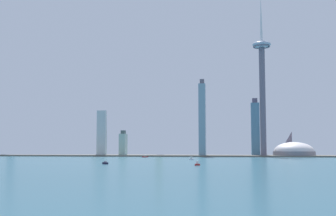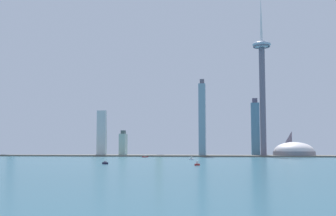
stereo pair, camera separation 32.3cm
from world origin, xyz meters
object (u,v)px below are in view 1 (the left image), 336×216
at_px(observation_tower, 262,74).
at_px(boat_5, 191,159).
at_px(skyscraper_7, 288,143).
at_px(boat_1, 197,164).
at_px(skyscraper_4, 256,135).
at_px(skyscraper_6, 102,133).
at_px(skyscraper_10, 123,144).
at_px(stadium_dome, 294,152).
at_px(boat_4, 105,163).
at_px(airplane, 90,76).
at_px(skyscraper_1, 98,144).
at_px(skyscraper_8, 12,133).
at_px(skyscraper_2, 255,129).
at_px(skyscraper_0, 159,133).
at_px(boat_2, 145,157).
at_px(skyscraper_3, 202,119).

distance_m(observation_tower, boat_5, 306.53).
distance_m(skyscraper_7, boat_1, 580.48).
distance_m(skyscraper_4, boat_5, 348.82).
bearing_deg(boat_5, skyscraper_6, -37.65).
distance_m(observation_tower, skyscraper_10, 343.38).
bearing_deg(skyscraper_4, stadium_dome, -47.46).
height_order(observation_tower, boat_4, observation_tower).
xyz_separation_m(observation_tower, boat_1, (-101.23, -439.57, -173.25)).
bearing_deg(skyscraper_7, airplane, -172.33).
height_order(skyscraper_4, skyscraper_7, skyscraper_4).
distance_m(observation_tower, skyscraper_1, 435.18).
height_order(stadium_dome, skyscraper_6, skyscraper_6).
distance_m(skyscraper_4, skyscraper_10, 310.32).
relative_size(skyscraper_8, boat_4, 14.84).
relative_size(skyscraper_2, boat_1, 20.59).
relative_size(skyscraper_7, boat_1, 9.58).
distance_m(skyscraper_0, skyscraper_6, 138.85).
xyz_separation_m(skyscraper_6, skyscraper_7, (425.04, 83.23, -22.19)).
bearing_deg(skyscraper_1, skyscraper_0, -3.26).
bearing_deg(observation_tower, skyscraper_6, 174.75).
relative_size(stadium_dome, skyscraper_1, 1.53).
relative_size(skyscraper_8, airplane, 3.58).
bearing_deg(skyscraper_4, skyscraper_8, -174.51).
height_order(skyscraper_0, boat_5, skyscraper_0).
xyz_separation_m(observation_tower, boat_2, (-238.31, -69.98, -173.71)).
bearing_deg(skyscraper_7, skyscraper_8, -174.34).
bearing_deg(skyscraper_7, skyscraper_10, -165.97).
xyz_separation_m(skyscraper_6, skyscraper_8, (-232.57, 18.10, 2.04)).
height_order(skyscraper_0, skyscraper_4, skyscraper_0).
height_order(skyscraper_2, skyscraper_7, skyscraper_2).
bearing_deg(boat_1, skyscraper_0, -124.47).
bearing_deg(boat_5, skyscraper_7, -110.59).
bearing_deg(boat_4, skyscraper_4, -88.41).
height_order(skyscraper_1, skyscraper_3, skyscraper_3).
relative_size(observation_tower, skyscraper_0, 3.27).
distance_m(skyscraper_1, skyscraper_4, 385.37).
distance_m(skyscraper_1, boat_4, 558.70).
height_order(observation_tower, boat_1, observation_tower).
relative_size(skyscraper_7, boat_5, 6.01).
relative_size(boat_4, airplane, 0.24).
bearing_deg(airplane, skyscraper_4, 68.12).
xyz_separation_m(skyscraper_6, airplane, (-37.38, 20.99, 137.64)).
distance_m(skyscraper_2, boat_5, 297.93).
bearing_deg(boat_1, boat_5, -131.44).
xyz_separation_m(skyscraper_1, airplane, (-3.79, -52.58, 161.07)).
distance_m(observation_tower, stadium_dome, 178.77).
xyz_separation_m(skyscraper_10, boat_2, (70.50, -93.61, -25.43)).
height_order(skyscraper_0, skyscraper_6, skyscraper_0).
bearing_deg(stadium_dome, observation_tower, -158.86).
relative_size(observation_tower, skyscraper_7, 5.86).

